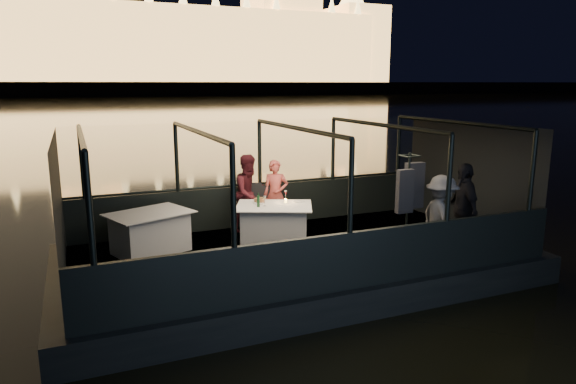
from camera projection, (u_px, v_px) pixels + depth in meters
name	position (u px, v px, depth m)	size (l,w,h in m)	color
river_water	(96.00, 106.00, 81.95)	(500.00, 500.00, 0.00)	black
boat_hull	(296.00, 275.00, 9.77)	(8.60, 4.40, 1.00)	black
boat_deck	(296.00, 251.00, 9.67)	(8.00, 4.00, 0.04)	black
gunwale_port	(260.00, 205.00, 11.38)	(8.00, 0.08, 0.90)	black
gunwale_starboard	(349.00, 261.00, 7.77)	(8.00, 0.08, 0.90)	black
cabin_glass_port	(260.00, 153.00, 11.14)	(8.00, 0.02, 1.40)	#99B2B2
cabin_glass_starboard	(351.00, 187.00, 7.53)	(8.00, 0.02, 1.40)	#99B2B2
cabin_roof_glass	(297.00, 128.00, 9.19)	(8.00, 4.00, 0.02)	#99B2B2
end_wall_fore	(59.00, 211.00, 7.92)	(0.02, 4.00, 2.30)	black
end_wall_aft	(468.00, 176.00, 10.94)	(0.02, 4.00, 2.30)	black
canopy_ribs	(296.00, 191.00, 9.43)	(8.00, 4.00, 2.30)	black
embankment	(80.00, 90.00, 199.04)	(400.00, 140.00, 6.00)	#423D33
parliament_building	(74.00, 1.00, 161.65)	(220.00, 32.00, 60.00)	#F2D18C
dining_table_central	(274.00, 224.00, 10.04)	(1.45, 1.05, 0.77)	white
dining_table_aft	(150.00, 232.00, 9.50)	(1.43, 1.04, 0.76)	silver
chair_port_left	(254.00, 211.00, 10.80)	(0.47, 0.47, 1.00)	black
chair_port_right	(274.00, 210.00, 10.93)	(0.44, 0.44, 0.93)	black
coat_stand	(407.00, 212.00, 8.92)	(0.54, 0.43, 1.93)	black
person_woman_coral	(276.00, 194.00, 11.02)	(0.54, 0.36, 1.49)	#D7574E
person_man_maroon	(250.00, 196.00, 10.83)	(0.79, 0.61, 1.64)	#3F1118
passenger_stripe	(441.00, 215.00, 8.90)	(1.00, 0.57, 1.55)	silver
passenger_dark	(463.00, 208.00, 9.36)	(1.00, 0.42, 1.69)	black
wine_bottle	(258.00, 199.00, 9.80)	(0.06, 0.06, 0.27)	#163C1E
bread_basket	(259.00, 200.00, 10.21)	(0.21, 0.21, 0.08)	brown
amber_candle	(286.00, 201.00, 10.18)	(0.05, 0.05, 0.07)	yellow
plate_near	(299.00, 201.00, 10.26)	(0.24, 0.24, 0.01)	silver
plate_far	(258.00, 203.00, 10.11)	(0.21, 0.21, 0.01)	silver
wine_glass_white	(265.00, 201.00, 9.88)	(0.07, 0.07, 0.20)	silver
wine_glass_red	(286.00, 196.00, 10.39)	(0.07, 0.07, 0.20)	white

